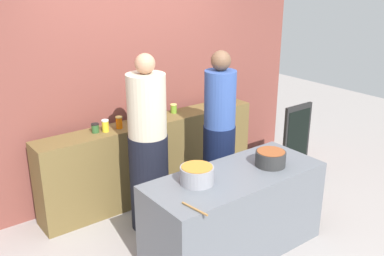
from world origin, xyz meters
name	(u,v)px	position (x,y,z in m)	size (l,w,h in m)	color
ground	(213,235)	(0.00, 0.00, 0.00)	(12.00, 12.00, 0.00)	#9D9591
storefront_wall	(134,65)	(0.00, 1.45, 1.50)	(4.80, 0.12, 3.00)	brown
display_shelf	(153,158)	(0.00, 1.10, 0.46)	(2.70, 0.36, 0.93)	brown
prep_table	(234,213)	(0.00, -0.30, 0.40)	(1.70, 0.70, 0.80)	slate
preserve_jar_0	(95,128)	(-0.68, 1.12, 0.98)	(0.08, 0.08, 0.10)	#2D592C
preserve_jar_1	(105,126)	(-0.58, 1.08, 0.99)	(0.08, 0.08, 0.13)	yellow
preserve_jar_2	(119,122)	(-0.42, 1.08, 0.99)	(0.07, 0.07, 0.13)	#D05C0A
preserve_jar_3	(133,116)	(-0.20, 1.15, 1.00)	(0.09, 0.09, 0.14)	#4A2A43
preserve_jar_4	(141,114)	(-0.10, 1.16, 1.00)	(0.09, 0.09, 0.14)	brown
preserve_jar_5	(160,116)	(0.07, 1.03, 0.99)	(0.09, 0.09, 0.11)	olive
preserve_jar_6	(174,108)	(0.35, 1.17, 0.98)	(0.08, 0.08, 0.11)	olive
preserve_jar_7	(219,99)	(1.03, 1.15, 0.98)	(0.07, 0.07, 0.11)	orange
preserve_jar_8	(232,98)	(1.18, 1.07, 0.99)	(0.09, 0.09, 0.13)	red
cooking_pot_left	(197,175)	(-0.38, -0.23, 0.88)	(0.29, 0.29, 0.16)	gray
cooking_pot_center	(271,158)	(0.38, -0.36, 0.87)	(0.28, 0.28, 0.14)	#2D2D2D
wooden_spoon	(195,209)	(-0.67, -0.57, 0.81)	(0.02, 0.02, 0.27)	#9E703D
cook_with_tongs	(148,153)	(-0.40, 0.54, 0.82)	(0.39, 0.39, 1.81)	black
cook_in_cap	(219,140)	(0.40, 0.39, 0.81)	(0.34, 0.34, 1.77)	black
chalkboard_sign	(296,139)	(1.78, 0.47, 0.47)	(0.47, 0.05, 0.93)	black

